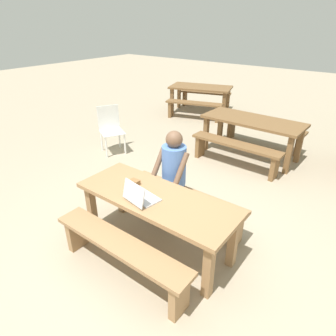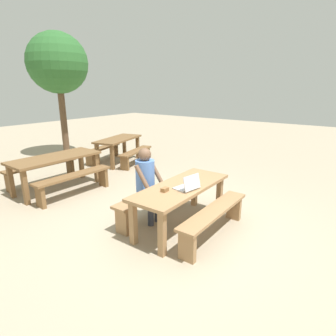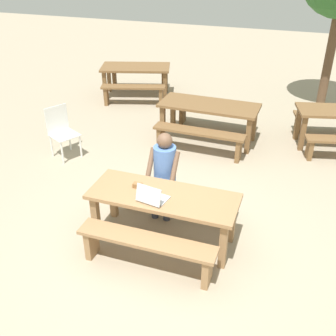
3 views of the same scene
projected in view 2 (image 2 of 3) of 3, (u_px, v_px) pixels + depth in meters
ground_plane at (181, 226)px, 4.61m from camera, size 30.00×30.00×0.00m
picnic_table_front at (181, 192)px, 4.44m from camera, size 1.91×0.73×0.71m
bench_near at (214, 216)px, 4.17m from camera, size 1.70×0.30×0.46m
bench_far at (153, 198)px, 4.85m from camera, size 1.70×0.30×0.46m
laptop at (188, 186)px, 4.23m from camera, size 0.39×0.34×0.24m
small_pouch at (165, 190)px, 4.14m from camera, size 0.12×0.08×0.06m
person_seated at (147, 179)px, 4.57m from camera, size 0.42×0.41×1.27m
picnic_table_mid at (118, 143)px, 8.30m from camera, size 1.78×1.07×0.75m
bench_mid_south at (136, 154)px, 8.17m from camera, size 1.52×0.65×0.43m
bench_mid_north at (103, 151)px, 8.60m from camera, size 1.52×0.65×0.43m
picnic_table_distant at (55, 161)px, 6.08m from camera, size 1.92×0.85×0.76m
bench_distant_south at (74, 180)px, 5.78m from camera, size 1.72×0.34×0.48m
bench_distant_north at (42, 169)px, 6.54m from camera, size 1.72×0.34×0.48m
tree_left at (58, 64)px, 8.64m from camera, size 1.86×1.86×3.86m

